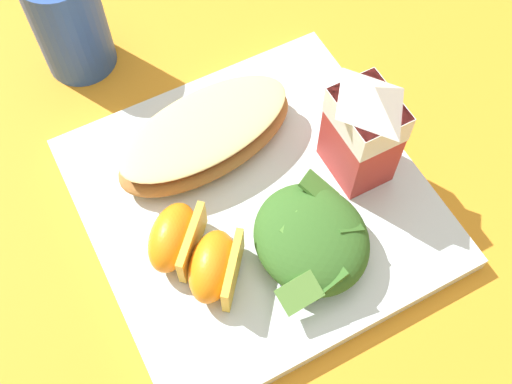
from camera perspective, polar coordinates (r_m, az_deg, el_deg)
name	(u,v)px	position (r m, az deg, el deg)	size (l,w,h in m)	color
ground	(256,206)	(0.55, 0.00, -1.30)	(3.00, 3.00, 0.00)	orange
white_plate	(256,202)	(0.54, 0.00, -0.91)	(0.28, 0.28, 0.02)	silver
cheesy_pizza_bread	(206,136)	(0.55, -4.63, 5.17)	(0.10, 0.18, 0.04)	#A87038
green_salad_pile	(311,238)	(0.50, 5.09, -4.25)	(0.10, 0.09, 0.04)	#336023
milk_carton	(364,127)	(0.51, 9.86, 5.91)	(0.06, 0.04, 0.11)	#B7332D
orange_wedge_front	(175,238)	(0.50, -7.43, -4.18)	(0.07, 0.07, 0.04)	orange
orange_wedge_middle	(215,267)	(0.49, -3.77, -6.84)	(0.07, 0.07, 0.04)	orange
drinking_blue_cup	(69,21)	(0.63, -16.75, 14.74)	(0.07, 0.07, 0.11)	#284CA3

